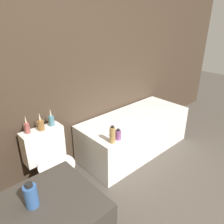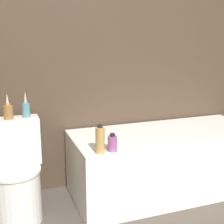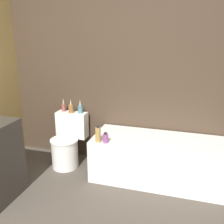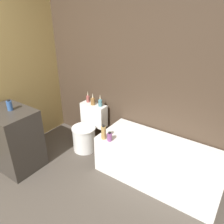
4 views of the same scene
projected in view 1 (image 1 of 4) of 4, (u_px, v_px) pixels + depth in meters
wall_back_tiled at (72, 62)px, 2.50m from camera, size 6.40×0.06×2.60m
bathtub at (135, 133)px, 3.09m from camera, size 1.60×0.68×0.53m
toilet at (53, 167)px, 2.33m from camera, size 0.44×0.54×0.70m
soap_bottle_glass at (31, 196)px, 1.14m from camera, size 0.07×0.07×0.15m
vase_gold at (27, 127)px, 2.19m from camera, size 0.05×0.05×0.20m
vase_silver at (41, 124)px, 2.25m from camera, size 0.07×0.07×0.20m
vase_bronze at (51, 120)px, 2.34m from camera, size 0.06×0.06×0.20m
shampoo_bottle_tall at (112, 135)px, 2.33m from camera, size 0.06×0.06×0.20m
shampoo_bottle_short at (118, 135)px, 2.41m from camera, size 0.06×0.06×0.13m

